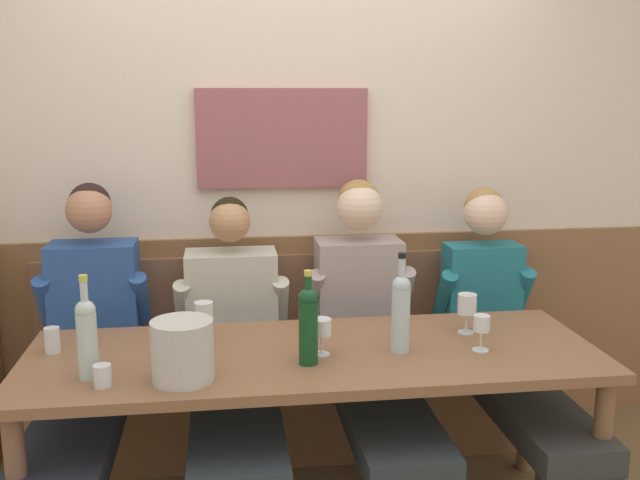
{
  "coord_description": "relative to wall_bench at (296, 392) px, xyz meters",
  "views": [
    {
      "loc": [
        -0.33,
        -2.48,
        1.74
      ],
      "look_at": [
        0.07,
        0.45,
        1.13
      ],
      "focal_mm": 40.32,
      "sensor_mm": 36.0,
      "label": 1
    }
  ],
  "objects": [
    {
      "name": "wine_glass_mid_right",
      "position": [
        0.65,
        -0.57,
        0.59
      ],
      "size": [
        0.08,
        0.08,
        0.17
      ],
      "color": "silver",
      "rests_on": "dining_table"
    },
    {
      "name": "wine_bottle_amber_mid",
      "position": [
        -0.81,
        -0.85,
        0.63
      ],
      "size": [
        0.07,
        0.07,
        0.37
      ],
      "color": "#AFC4BF",
      "rests_on": "dining_table"
    },
    {
      "name": "person_center_right_seat",
      "position": [
        -0.3,
        -0.36,
        0.33
      ],
      "size": [
        0.53,
        1.26,
        1.26
      ],
      "color": "#2E2B39",
      "rests_on": "ground"
    },
    {
      "name": "water_tumbler_left",
      "position": [
        -1.0,
        -0.57,
        0.52
      ],
      "size": [
        0.06,
        0.06,
        0.1
      ],
      "primitive_type": "cylinder",
      "color": "silver",
      "rests_on": "dining_table"
    },
    {
      "name": "person_center_left_seat",
      "position": [
        0.3,
        -0.33,
        0.38
      ],
      "size": [
        0.51,
        1.26,
        1.33
      ],
      "color": "#353430",
      "rests_on": "ground"
    },
    {
      "name": "ice_bucket",
      "position": [
        -0.48,
        -0.91,
        0.58
      ],
      "size": [
        0.22,
        0.22,
        0.22
      ],
      "primitive_type": "cylinder",
      "color": "#BBBDB5",
      "rests_on": "dining_table"
    },
    {
      "name": "person_right_seat",
      "position": [
        0.92,
        -0.36,
        0.35
      ],
      "size": [
        0.47,
        1.25,
        1.28
      ],
      "color": "#2C262F",
      "rests_on": "ground"
    },
    {
      "name": "wine_bottle_clear_water",
      "position": [
        -0.04,
        -0.82,
        0.63
      ],
      "size": [
        0.07,
        0.07,
        0.35
      ],
      "color": "#12411F",
      "rests_on": "dining_table"
    },
    {
      "name": "wall_bench",
      "position": [
        0.0,
        0.0,
        0.0
      ],
      "size": [
        2.51,
        0.42,
        0.94
      ],
      "color": "brown",
      "rests_on": "ground"
    },
    {
      "name": "water_tumbler_right",
      "position": [
        -0.75,
        -0.93,
        0.51
      ],
      "size": [
        0.06,
        0.06,
        0.08
      ],
      "primitive_type": "cylinder",
      "color": "silver",
      "rests_on": "dining_table"
    },
    {
      "name": "person_left_seat",
      "position": [
        -0.93,
        -0.33,
        0.37
      ],
      "size": [
        0.49,
        1.25,
        1.34
      ],
      "color": "#303532",
      "rests_on": "ground"
    },
    {
      "name": "dining_table",
      "position": [
        0.0,
        -0.69,
        0.39
      ],
      "size": [
        2.21,
        0.78,
        0.75
      ],
      "color": "brown",
      "rests_on": "ground"
    },
    {
      "name": "wine_glass_by_bottle",
      "position": [
        -0.42,
        -0.53,
        0.59
      ],
      "size": [
        0.07,
        0.07,
        0.17
      ],
      "color": "silver",
      "rests_on": "dining_table"
    },
    {
      "name": "room_wall_back",
      "position": [
        -0.0,
        0.26,
        1.12
      ],
      "size": [
        6.8,
        0.12,
        2.8
      ],
      "color": "beige",
      "rests_on": "ground"
    },
    {
      "name": "wood_wainscot_panel",
      "position": [
        0.0,
        0.21,
        0.23
      ],
      "size": [
        6.8,
        0.03,
        1.03
      ],
      "primitive_type": "cube",
      "color": "brown",
      "rests_on": "ground"
    },
    {
      "name": "wine_glass_center_rear",
      "position": [
        0.02,
        -0.73,
        0.58
      ],
      "size": [
        0.08,
        0.08,
        0.14
      ],
      "color": "silver",
      "rests_on": "dining_table"
    },
    {
      "name": "wine_glass_left_end",
      "position": [
        0.64,
        -0.77,
        0.57
      ],
      "size": [
        0.07,
        0.07,
        0.14
      ],
      "color": "silver",
      "rests_on": "dining_table"
    },
    {
      "name": "wine_bottle_green_tall",
      "position": [
        0.33,
        -0.74,
        0.64
      ],
      "size": [
        0.07,
        0.07,
        0.39
      ],
      "color": "#ADC2C9",
      "rests_on": "dining_table"
    }
  ]
}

